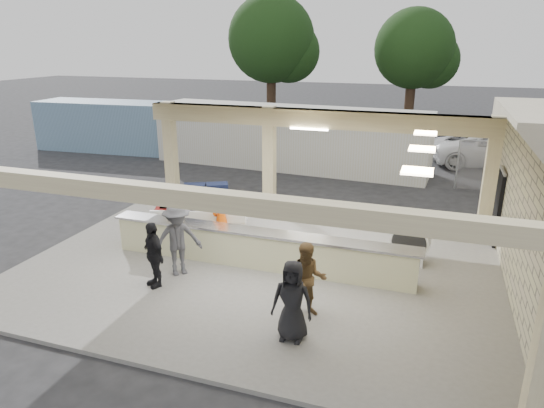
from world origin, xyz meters
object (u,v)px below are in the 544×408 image
(baggage_counter, at_px, (258,249))
(drum_fan, at_px, (410,242))
(baggage_handler, at_px, (221,220))
(passenger_b, at_px, (153,254))
(car_white_a, at_px, (490,150))
(passenger_c, at_px, (178,239))
(passenger_d, at_px, (292,301))
(car_dark, at_px, (442,140))
(luggage_cart, at_px, (202,207))
(passenger_a, at_px, (308,280))
(container_blue, at_px, (128,127))
(container_white, at_px, (288,137))

(baggage_counter, distance_m, drum_fan, 3.99)
(baggage_counter, relative_size, baggage_handler, 4.86)
(passenger_b, bearing_deg, car_white_a, 96.31)
(passenger_c, bearing_deg, baggage_handler, 35.50)
(passenger_b, bearing_deg, drum_fan, 64.56)
(passenger_d, bearing_deg, car_dark, 80.29)
(luggage_cart, relative_size, passenger_d, 1.86)
(car_dark, bearing_deg, passenger_c, -157.15)
(baggage_handler, bearing_deg, car_dark, 178.39)
(passenger_a, bearing_deg, baggage_counter, 116.61)
(container_blue, bearing_deg, car_white_a, 4.74)
(baggage_handler, height_order, passenger_b, baggage_handler)
(container_white, bearing_deg, baggage_counter, -73.27)
(passenger_a, relative_size, passenger_b, 1.02)
(container_white, relative_size, container_blue, 1.28)
(luggage_cart, distance_m, passenger_a, 5.39)
(baggage_counter, xyz_separation_m, container_blue, (-11.69, 11.43, 0.72))
(baggage_counter, distance_m, passenger_d, 3.35)
(baggage_handler, relative_size, container_white, 0.13)
(baggage_handler, distance_m, passenger_d, 4.80)
(luggage_cart, relative_size, passenger_a, 1.87)
(baggage_counter, height_order, container_white, container_white)
(luggage_cart, height_order, passenger_a, passenger_a)
(container_white, bearing_deg, container_blue, -179.96)
(drum_fan, relative_size, passenger_a, 0.68)
(drum_fan, xyz_separation_m, passenger_c, (-5.42, -2.53, 0.33))
(passenger_a, height_order, passenger_c, passenger_c)
(baggage_handler, bearing_deg, passenger_a, 69.26)
(passenger_d, distance_m, container_white, 14.30)
(passenger_c, height_order, passenger_d, passenger_c)
(baggage_counter, distance_m, container_blue, 16.36)
(baggage_counter, bearing_deg, passenger_a, -46.03)
(car_white_a, bearing_deg, container_blue, 83.60)
(container_blue, bearing_deg, luggage_cart, -50.14)
(baggage_handler, relative_size, passenger_d, 1.02)
(luggage_cart, xyz_separation_m, passenger_a, (4.16, -3.42, -0.04))
(baggage_counter, bearing_deg, passenger_b, -137.89)
(container_white, bearing_deg, passenger_d, -68.93)
(passenger_d, relative_size, container_white, 0.13)
(container_blue, bearing_deg, container_white, -7.29)
(passenger_c, distance_m, car_white_a, 17.27)
(passenger_c, bearing_deg, luggage_cart, 59.43)
(drum_fan, xyz_separation_m, passenger_d, (-1.95, -4.31, 0.23))
(passenger_b, height_order, car_dark, passenger_b)
(passenger_c, relative_size, car_dark, 0.40)
(container_white, bearing_deg, passenger_c, -82.51)
(container_blue, bearing_deg, passenger_b, -57.14)
(passenger_c, relative_size, car_white_a, 0.34)
(car_dark, distance_m, container_white, 8.58)
(luggage_cart, bearing_deg, baggage_counter, -49.10)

